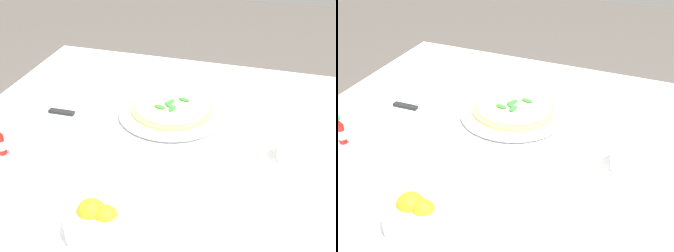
# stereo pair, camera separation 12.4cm
# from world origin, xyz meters

# --- Properties ---
(dining_table) EXTENTS (1.17, 1.17, 0.75)m
(dining_table) POSITION_xyz_m (0.00, 0.00, 0.62)
(dining_table) COLOR white
(dining_table) RESTS_ON ground_plane
(pizza_plate) EXTENTS (0.31, 0.31, 0.02)m
(pizza_plate) POSITION_xyz_m (0.03, -0.18, 0.76)
(pizza_plate) COLOR white
(pizza_plate) RESTS_ON dining_table
(pizza) EXTENTS (0.24, 0.24, 0.02)m
(pizza) POSITION_xyz_m (0.03, -0.18, 0.77)
(pizza) COLOR #DBAD60
(pizza) RESTS_ON pizza_plate
(coffee_cup_center_back) EXTENTS (0.13, 0.13, 0.07)m
(coffee_cup_center_back) POSITION_xyz_m (-0.32, -0.05, 0.78)
(coffee_cup_center_back) COLOR white
(coffee_cup_center_back) RESTS_ON dining_table
(napkin_folded) EXTENTS (0.22, 0.13, 0.02)m
(napkin_folded) POSITION_xyz_m (0.37, -0.07, 0.76)
(napkin_folded) COLOR white
(napkin_folded) RESTS_ON dining_table
(dinner_knife) EXTENTS (0.20, 0.02, 0.01)m
(dinner_knife) POSITION_xyz_m (0.37, -0.07, 0.77)
(dinner_knife) COLOR silver
(dinner_knife) RESTS_ON napkin_folded
(citrus_bowl) EXTENTS (0.15, 0.15, 0.07)m
(citrus_bowl) POSITION_xyz_m (0.04, 0.30, 0.77)
(citrus_bowl) COLOR white
(citrus_bowl) RESTS_ON dining_table
(hot_sauce_bottle) EXTENTS (0.02, 0.02, 0.08)m
(hot_sauce_bottle) POSITION_xyz_m (0.39, 0.13, 0.78)
(hot_sauce_bottle) COLOR #B7140F
(hot_sauce_bottle) RESTS_ON dining_table
(pepper_shaker) EXTENTS (0.03, 0.03, 0.06)m
(pepper_shaker) POSITION_xyz_m (0.36, 0.12, 0.77)
(pepper_shaker) COLOR white
(pepper_shaker) RESTS_ON dining_table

